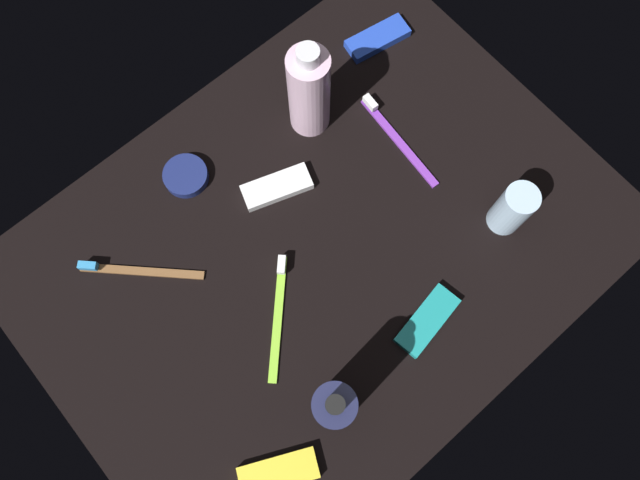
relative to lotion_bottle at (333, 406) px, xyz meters
The scene contains 12 objects.
ground_plane 24.62cm from the lotion_bottle, 53.30° to the left, with size 84.00×64.00×1.20cm, color black.
lotion_bottle is the anchor object (origin of this frame).
bodywash_bottle 43.65cm from the lotion_bottle, 53.43° to the left, with size 6.14×6.14×18.23cm.
deodorant_stick 37.27cm from the lotion_bottle, ahead, with size 4.88×4.88×9.66cm, color silver.
toothbrush_purple 42.34cm from the lotion_bottle, 35.43° to the left, with size 2.69×18.04×2.10cm.
toothbrush_brown 35.11cm from the lotion_bottle, 105.45° to the left, with size 13.63×13.53×2.10cm.
toothbrush_lime 17.12cm from the lotion_bottle, 78.80° to the left, with size 13.46×13.69×2.10cm.
snack_bar_teal 19.37cm from the lotion_bottle, ahead, with size 10.40×4.00×1.50cm, color teal.
snack_bar_yellow 13.23cm from the lotion_bottle, behind, with size 10.40×4.00×1.50cm, color yellow.
snack_bar_white 33.71cm from the lotion_bottle, 63.52° to the left, with size 10.40×4.00×1.50cm, color white.
snack_bar_blue 58.67cm from the lotion_bottle, 41.62° to the left, with size 10.40×4.00×1.50cm, color blue.
cream_tin_left 40.83cm from the lotion_bottle, 82.27° to the left, with size 6.74×6.74×1.55cm, color navy.
Camera 1 is at (-15.81, -18.33, 84.78)cm, focal length 33.73 mm.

